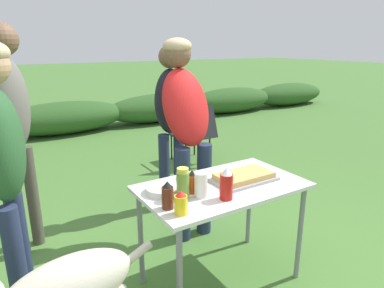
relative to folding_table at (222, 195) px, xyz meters
name	(u,v)px	position (x,y,z in m)	size (l,w,h in m)	color
ground_plane	(220,279)	(0.00, 0.00, -0.66)	(60.00, 60.00, 0.00)	#477533
shrub_hedge	(64,118)	(0.00, 4.97, -0.36)	(14.40, 0.90, 0.60)	#2D5623
folding_table	(222,195)	(0.00, 0.00, 0.00)	(1.10, 0.64, 0.74)	silver
food_tray	(244,177)	(0.17, -0.02, 0.10)	(0.44, 0.25, 0.06)	#9E9EA3
plate_stack	(163,189)	(-0.39, 0.10, 0.10)	(0.22, 0.22, 0.04)	white
mixing_bowl	(191,179)	(-0.17, 0.12, 0.12)	(0.21, 0.21, 0.08)	#ADBC99
paper_cup_stack	(201,185)	(-0.22, -0.08, 0.16)	(0.08, 0.08, 0.16)	white
relish_jar	(183,184)	(-0.33, -0.03, 0.17)	(0.08, 0.08, 0.19)	olive
hot_sauce_bottle	(192,182)	(-0.24, 0.00, 0.15)	(0.06, 0.06, 0.15)	#CC4214
ketchup_bottle	(226,184)	(-0.11, -0.18, 0.17)	(0.08, 0.08, 0.20)	red
bbq_sauce_bottle	(168,195)	(-0.47, -0.10, 0.16)	(0.07, 0.07, 0.17)	#562314
mustard_bottle	(181,203)	(-0.44, -0.20, 0.14)	(0.07, 0.07, 0.14)	yellow
standing_person_in_dark_puffer	(186,117)	(0.16, 0.73, 0.39)	(0.41, 0.52, 1.69)	#232D4C
standing_person_with_beanie	(171,113)	(0.28, 1.24, 0.33)	(0.38, 0.30, 1.64)	#232D4C
standing_person_in_navy_coat	(12,116)	(-1.10, 1.15, 0.46)	(0.37, 0.36, 1.79)	#4C473D
standing_person_in_red_jacket	(2,157)	(-1.23, 0.37, 0.39)	(0.31, 0.38, 1.67)	#232D4C
camp_chair_near_hedge	(194,131)	(1.19, 2.24, -0.20)	(0.49, 0.59, 0.83)	#232328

